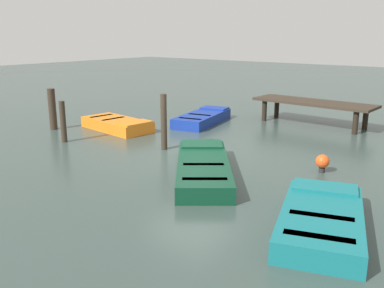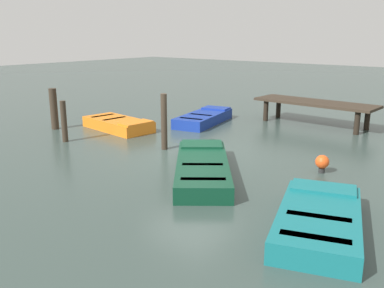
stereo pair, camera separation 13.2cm
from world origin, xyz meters
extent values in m
plane|color=#33423D|center=(0.00, 0.00, 0.00)|extent=(80.00, 80.00, 0.00)
cube|color=#33281E|center=(1.09, 6.43, 0.90)|extent=(4.82, 1.70, 0.10)
cylinder|color=black|center=(3.02, 6.86, 0.42)|extent=(0.20, 0.20, 0.85)
cylinder|color=black|center=(2.97, 5.82, 0.42)|extent=(0.20, 0.20, 0.85)
cylinder|color=black|center=(-0.79, 7.03, 0.42)|extent=(0.20, 0.20, 0.85)
cylinder|color=black|center=(-0.84, 6.00, 0.42)|extent=(0.20, 0.20, 0.85)
cube|color=orange|center=(-4.40, 0.99, 0.20)|extent=(3.06, 1.65, 0.40)
cube|color=black|center=(-4.40, 0.99, 0.34)|extent=(2.59, 1.31, 0.04)
cube|color=orange|center=(-3.27, 0.86, 0.43)|extent=(0.78, 1.25, 0.06)
cube|color=black|center=(-4.62, 1.02, 0.38)|extent=(0.32, 1.04, 0.04)
cube|color=black|center=(-5.42, 1.11, 0.38)|extent=(0.32, 1.04, 0.04)
cube|color=#0C3823|center=(1.37, -1.29, 0.20)|extent=(3.46, 3.92, 0.40)
cube|color=maroon|center=(1.37, -1.29, 0.34)|extent=(2.87, 3.28, 0.04)
cube|color=#0C3823|center=(0.42, -0.07, 0.43)|extent=(1.46, 1.41, 0.06)
cube|color=maroon|center=(1.55, -1.52, 0.38)|extent=(0.92, 0.78, 0.04)
cube|color=maroon|center=(2.22, -2.38, 0.38)|extent=(0.92, 0.78, 0.04)
cube|color=#14666B|center=(4.96, -2.46, 0.20)|extent=(2.34, 3.36, 0.40)
cube|color=beige|center=(4.96, -2.46, 0.34)|extent=(1.89, 2.82, 0.04)
cube|color=#14666B|center=(4.58, -1.33, 0.43)|extent=(1.44, 1.05, 0.06)
cube|color=#9B9789|center=(5.03, -2.68, 0.38)|extent=(1.13, 0.55, 0.04)
cube|color=#9B9789|center=(5.30, -3.48, 0.38)|extent=(1.13, 0.55, 0.04)
cube|color=navy|center=(-2.55, 3.95, 0.20)|extent=(1.88, 3.45, 0.40)
cube|color=silver|center=(-2.55, 3.95, 0.34)|extent=(1.52, 2.91, 0.04)
cube|color=navy|center=(-2.82, 5.19, 0.43)|extent=(1.23, 0.93, 0.06)
cube|color=#A4A49F|center=(-2.50, 3.71, 0.38)|extent=(0.97, 0.40, 0.04)
cube|color=#A4A49F|center=(-2.31, 2.83, 0.38)|extent=(0.97, 0.40, 0.04)
cylinder|color=#33281E|center=(-4.39, -1.39, 0.70)|extent=(0.19, 0.19, 1.39)
cylinder|color=#33281E|center=(-1.11, -0.01, 0.88)|extent=(0.19, 0.19, 1.76)
cylinder|color=#33281E|center=(-6.36, -0.45, 0.78)|extent=(0.28, 0.28, 1.55)
cylinder|color=#262626|center=(3.68, 0.85, 0.06)|extent=(0.16, 0.16, 0.12)
sphere|color=#E54C19|center=(3.68, 0.85, 0.30)|extent=(0.36, 0.36, 0.36)
camera|label=1|loc=(7.47, -9.55, 3.54)|focal=39.29mm
camera|label=2|loc=(7.57, -9.47, 3.54)|focal=39.29mm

